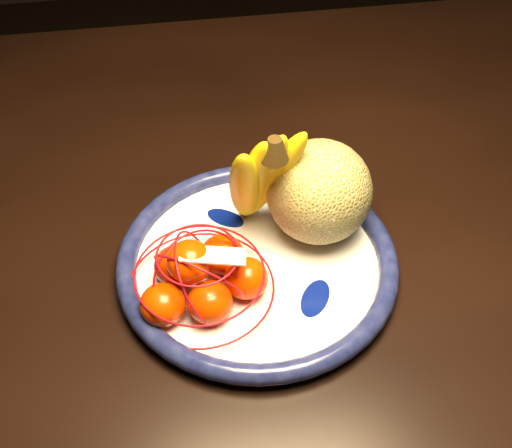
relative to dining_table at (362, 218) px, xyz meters
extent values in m
plane|color=black|center=(0.12, 0.04, -0.72)|extent=(4.50, 4.50, 0.00)
cube|color=black|center=(0.00, 0.00, 0.06)|extent=(1.63, 0.98, 0.04)
cylinder|color=white|center=(-0.19, -0.15, 0.09)|extent=(0.31, 0.31, 0.01)
torus|color=#0A0E37|center=(-0.19, -0.15, 0.10)|extent=(0.34, 0.34, 0.02)
cylinder|color=white|center=(-0.19, -0.15, 0.09)|extent=(0.15, 0.15, 0.00)
ellipsoid|color=#061360|center=(-0.13, -0.21, 0.10)|extent=(0.11, 0.13, 0.00)
ellipsoid|color=#061360|center=(-0.22, -0.06, 0.10)|extent=(0.12, 0.11, 0.00)
ellipsoid|color=#061360|center=(-0.29, -0.15, 0.10)|extent=(0.11, 0.09, 0.00)
sphere|color=olive|center=(-0.10, -0.10, 0.16)|extent=(0.13, 0.13, 0.13)
ellipsoid|color=#DDBD00|center=(-0.19, -0.10, 0.19)|extent=(0.06, 0.11, 0.18)
ellipsoid|color=#DDBD00|center=(-0.18, -0.09, 0.19)|extent=(0.05, 0.10, 0.18)
ellipsoid|color=#DDBD00|center=(-0.17, -0.09, 0.19)|extent=(0.08, 0.10, 0.18)
ellipsoid|color=#DDBD00|center=(-0.16, -0.09, 0.19)|extent=(0.11, 0.10, 0.18)
cone|color=black|center=(-0.18, -0.09, 0.27)|extent=(0.03, 0.03, 0.03)
ellipsoid|color=#FF3003|center=(-0.30, -0.21, 0.12)|extent=(0.05, 0.05, 0.05)
ellipsoid|color=#FF3003|center=(-0.25, -0.21, 0.12)|extent=(0.05, 0.05, 0.05)
ellipsoid|color=#FF3003|center=(-0.21, -0.19, 0.12)|extent=(0.05, 0.05, 0.05)
ellipsoid|color=#FF3003|center=(-0.29, -0.16, 0.12)|extent=(0.05, 0.05, 0.05)
ellipsoid|color=#FF3003|center=(-0.23, -0.15, 0.12)|extent=(0.05, 0.05, 0.05)
ellipsoid|color=#FF3003|center=(-0.27, -0.18, 0.16)|extent=(0.05, 0.05, 0.05)
torus|color=#AB0B14|center=(-0.26, -0.18, 0.11)|extent=(0.19, 0.19, 0.00)
torus|color=#AB0B14|center=(-0.26, -0.18, 0.14)|extent=(0.16, 0.16, 0.00)
torus|color=#AB0B14|center=(-0.26, -0.18, 0.17)|extent=(0.10, 0.10, 0.00)
torus|color=#AB0B14|center=(-0.26, -0.18, 0.13)|extent=(0.13, 0.09, 0.11)
torus|color=#AB0B14|center=(-0.26, -0.18, 0.13)|extent=(0.06, 0.12, 0.11)
torus|color=#AB0B14|center=(-0.26, -0.18, 0.13)|extent=(0.12, 0.11, 0.11)
cube|color=white|center=(-0.24, -0.19, 0.17)|extent=(0.07, 0.04, 0.01)
camera|label=1|loc=(-0.27, -0.65, 0.70)|focal=45.00mm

